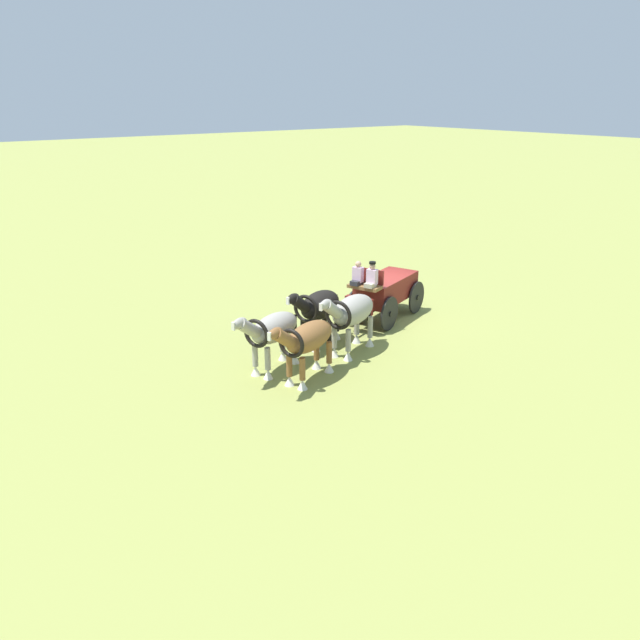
% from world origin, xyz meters
% --- Properties ---
extents(ground_plane, '(220.00, 220.00, 0.00)m').
position_xyz_m(ground_plane, '(0.00, 0.00, 0.00)').
color(ground_plane, olive).
extents(show_wagon, '(5.83, 2.77, 2.65)m').
position_xyz_m(show_wagon, '(0.18, 0.06, 1.16)').
color(show_wagon, maroon).
rests_on(show_wagon, ground).
extents(draft_horse_rear_near, '(3.08, 1.62, 2.29)m').
position_xyz_m(draft_horse_rear_near, '(3.37, 1.89, 1.42)').
color(draft_horse_rear_near, '#9E998E').
rests_on(draft_horse_rear_near, ground).
extents(draft_horse_rear_off, '(2.90, 1.54, 2.24)m').
position_xyz_m(draft_horse_rear_off, '(3.81, 0.67, 1.37)').
color(draft_horse_rear_off, black).
rests_on(draft_horse_rear_off, ground).
extents(draft_horse_lead_near, '(3.05, 1.55, 2.18)m').
position_xyz_m(draft_horse_lead_near, '(5.83, 2.77, 1.32)').
color(draft_horse_lead_near, brown).
rests_on(draft_horse_lead_near, ground).
extents(draft_horse_lead_off, '(2.99, 1.54, 2.21)m').
position_xyz_m(draft_horse_lead_off, '(6.27, 1.55, 1.34)').
color(draft_horse_lead_off, '#9E998E').
rests_on(draft_horse_lead_off, ground).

